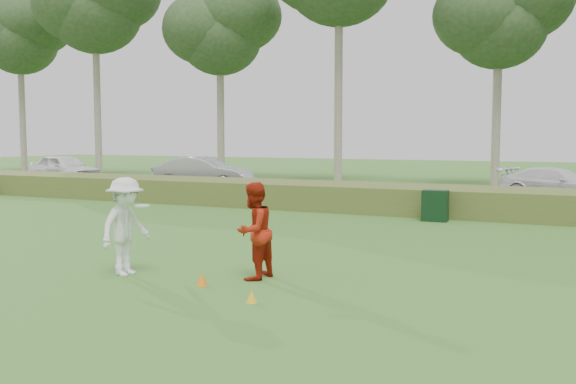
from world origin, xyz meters
The scene contains 15 objects.
ground centered at (0.00, 0.00, 0.00)m, with size 120.00×120.00×0.00m, color #316A23.
reed_strip centered at (0.00, 12.00, 0.45)m, with size 80.00×3.00×0.90m, color #4E5E25.
park_road centered at (0.00, 17.00, 0.03)m, with size 80.00×6.00×0.06m, color #2D2D2D.
tree_0 centered at (-30.00, 23.50, 9.72)m, with size 6.76×6.76×13.00m.
tree_1 centered at (-22.00, 22.20, 10.85)m, with size 7.54×7.54×14.50m.
tree_2 centered at (-14.00, 24.00, 8.97)m, with size 6.50×6.50×12.00m.
tree_4 centered at (2.00, 24.50, 8.59)m, with size 6.24×6.24×11.50m.
player_white centered at (-1.42, -0.13, 0.92)m, with size 0.91×1.23×1.85m.
player_red centered at (0.92, 0.60, 0.89)m, with size 0.87×0.67×1.78m, color #A9200E.
cone_orange centered at (0.34, -0.25, 0.11)m, with size 0.20×0.20×0.22m, color orange.
cone_yellow centered at (1.69, -0.90, 0.10)m, with size 0.18×0.18×0.20m, color yellow.
utility_cabinet centered at (2.15, 10.03, 0.48)m, with size 0.77×0.48×0.96m, color black.
car_left centered at (-19.38, 16.57, 0.85)m, with size 1.86×4.63×1.58m, color white.
car_mid centered at (-10.32, 16.31, 0.85)m, with size 1.66×4.77×1.57m, color #B3B4B8.
car_right centered at (5.28, 17.76, 0.71)m, with size 1.83×4.50×1.31m, color white.
Camera 1 is at (6.44, -9.60, 2.62)m, focal length 40.00 mm.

